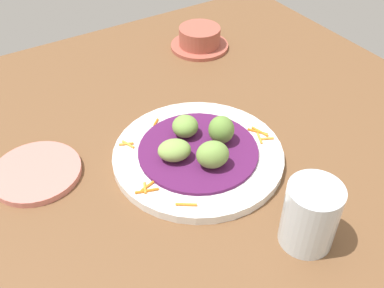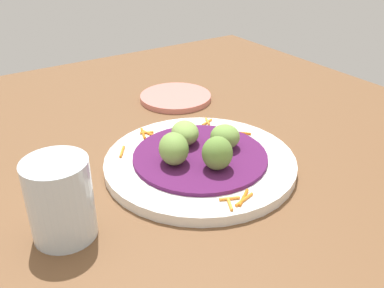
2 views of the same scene
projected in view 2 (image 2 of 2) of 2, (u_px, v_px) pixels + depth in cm
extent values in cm
cube|color=brown|center=(170.00, 170.00, 64.14)|extent=(110.00, 110.00, 2.00)
cylinder|color=white|center=(200.00, 162.00, 62.76)|extent=(27.94, 27.94, 1.50)
cylinder|color=#51194C|center=(200.00, 156.00, 62.26)|extent=(19.60, 19.60, 0.58)
cylinder|color=orange|center=(122.00, 152.00, 63.66)|extent=(2.08, 2.77, 0.40)
cylinder|color=orange|center=(243.00, 198.00, 53.43)|extent=(3.15, 2.32, 0.40)
cylinder|color=orange|center=(245.00, 133.00, 68.93)|extent=(1.58, 1.68, 0.40)
cylinder|color=orange|center=(228.00, 205.00, 52.06)|extent=(1.40, 2.32, 0.40)
cylinder|color=orange|center=(152.00, 135.00, 68.50)|extent=(1.41, 3.70, 0.40)
cylinder|color=orange|center=(229.00, 198.00, 53.26)|extent=(2.57, 1.42, 0.40)
cylinder|color=orange|center=(207.00, 122.00, 72.51)|extent=(2.57, 1.26, 0.40)
cylinder|color=orange|center=(145.00, 133.00, 69.00)|extent=(1.52, 3.48, 0.40)
cylinder|color=orange|center=(147.00, 133.00, 69.15)|extent=(2.18, 1.24, 0.40)
cylinder|color=orange|center=(244.00, 199.00, 53.08)|extent=(3.38, 1.24, 0.40)
cylinder|color=orange|center=(208.00, 121.00, 72.81)|extent=(1.30, 2.39, 0.40)
ellipsoid|color=#84A851|center=(185.00, 133.00, 64.57)|extent=(5.84, 6.44, 3.35)
ellipsoid|color=#759E47|center=(174.00, 149.00, 59.09)|extent=(5.79, 6.30, 4.45)
ellipsoid|color=olive|center=(217.00, 153.00, 57.73)|extent=(5.55, 5.53, 4.72)
ellipsoid|color=#759E47|center=(225.00, 137.00, 63.23)|extent=(6.09, 6.10, 3.55)
cylinder|color=tan|center=(176.00, 97.00, 85.28)|extent=(14.09, 14.09, 1.06)
cylinder|color=silver|center=(60.00, 200.00, 47.67)|extent=(7.36, 7.36, 9.79)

